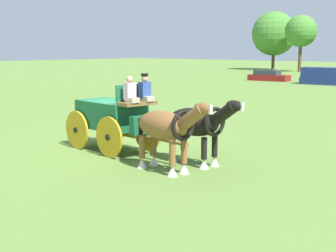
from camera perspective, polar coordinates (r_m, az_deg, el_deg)
ground_plane at (r=17.25m, az=-6.71°, el=-2.81°), size 220.00×220.00×0.00m
show_wagon at (r=16.90m, az=-6.44°, el=1.17°), size 5.56×2.02×2.77m
draft_horse_near at (r=14.78m, az=3.48°, el=0.23°), size 3.02×1.06×2.13m
draft_horse_off at (r=13.87m, az=-0.22°, el=-0.24°), size 2.97×1.04×2.16m
parked_vehicle_a at (r=54.31m, az=11.90°, el=5.85°), size 4.60×2.16×1.17m
parked_vehicle_b at (r=50.15m, az=18.12°, el=5.68°), size 4.53×2.37×1.69m
tree_a at (r=81.55m, az=12.54°, el=10.71°), size 7.20×7.20×9.51m
tree_b at (r=75.81m, az=15.60°, el=10.84°), size 4.76×4.76×8.48m
sponsor_banner at (r=22.90m, az=-6.72°, el=1.59°), size 3.03×1.14×1.10m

